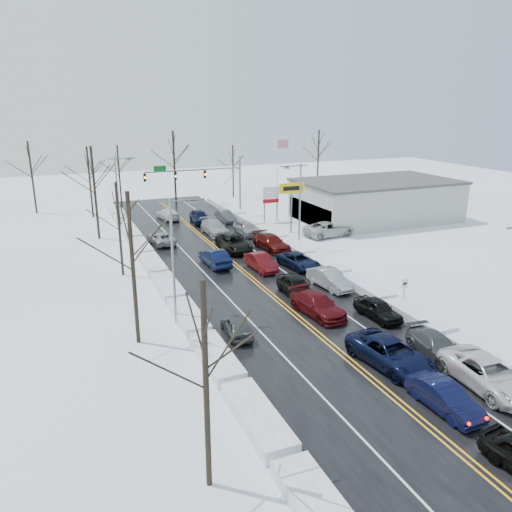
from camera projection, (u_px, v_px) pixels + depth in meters
name	position (u px, v px, depth m)	size (l,w,h in m)	color
ground	(263.00, 288.00, 42.29)	(160.00, 160.00, 0.00)	white
road_surface	(254.00, 281.00, 44.06)	(14.00, 84.00, 0.01)	black
snow_bank_left	(169.00, 293.00, 41.29)	(1.77, 72.00, 0.72)	white
snow_bank_right	(329.00, 270.00, 46.83)	(1.77, 72.00, 0.72)	white
traffic_signal_mast	(205.00, 177.00, 66.64)	(13.28, 0.39, 8.00)	slate
tires_plus_sign	(292.00, 192.00, 58.76)	(3.20, 0.34, 6.00)	slate
used_vehicles_sign	(271.00, 197.00, 64.56)	(2.20, 0.22, 4.65)	slate
speed_limit_sign	(404.00, 288.00, 37.73)	(0.55, 0.09, 2.35)	slate
flagpole	(278.00, 168.00, 72.55)	(1.87, 1.20, 10.00)	silver
dealership_building	(376.00, 200.00, 66.13)	(20.40, 12.40, 5.30)	#AAABA6
streetlight_ne	(298.00, 199.00, 52.57)	(3.20, 0.25, 9.00)	slate
streetlight_sw	(175.00, 251.00, 34.17)	(3.20, 0.25, 9.00)	slate
streetlight_nw	(119.00, 189.00, 58.89)	(3.20, 0.25, 9.00)	slate
tree_left_a	(205.00, 347.00, 18.77)	(3.60, 3.60, 9.00)	#2D231C
tree_left_b	(131.00, 240.00, 30.74)	(4.00, 4.00, 10.00)	#2D231C
tree_left_c	(118.00, 211.00, 43.77)	(3.40, 3.40, 8.50)	#2D231C
tree_left_d	(93.00, 175.00, 55.47)	(4.20, 4.20, 10.50)	#2D231C
tree_left_e	(89.00, 168.00, 66.41)	(3.80, 3.80, 9.50)	#2D231C
tree_far_a	(30.00, 163.00, 68.99)	(4.00, 4.00, 10.00)	#2D231C
tree_far_b	(118.00, 164.00, 74.45)	(3.60, 3.60, 9.00)	#2D231C
tree_far_c	(174.00, 153.00, 75.18)	(4.40, 4.40, 11.00)	#2D231C
tree_far_d	(233.00, 161.00, 80.66)	(3.40, 3.40, 8.50)	#2D231C
tree_far_e	(318.00, 149.00, 86.52)	(4.20, 4.20, 10.50)	#2D231C
queued_car_1	(443.00, 409.00, 25.63)	(1.52, 4.35, 1.43)	black
queued_car_2	(389.00, 365.00, 29.93)	(2.69, 5.84, 1.62)	black
queued_car_3	(317.00, 314.00, 37.08)	(2.17, 5.35, 1.55)	#4C0A0E
queued_car_4	(296.00, 296.00, 40.64)	(1.92, 4.76, 1.62)	black
queued_car_5	(261.00, 270.00, 46.95)	(1.59, 4.56, 1.50)	#540B11
queued_car_6	(234.00, 250.00, 53.00)	(2.72, 5.90, 1.64)	black
queued_car_7	(215.00, 234.00, 59.51)	(2.30, 5.66, 1.64)	#999BA1
queued_car_8	(200.00, 223.00, 64.92)	(2.00, 4.98, 1.70)	black
queued_car_10	(486.00, 387.00, 27.63)	(2.74, 5.95, 1.65)	silver
queued_car_11	(436.00, 357.00, 30.91)	(1.96, 4.82, 1.40)	#3C3E41
queued_car_12	(377.00, 318.00, 36.45)	(1.68, 4.19, 1.43)	black
queued_car_13	(329.00, 288.00, 42.43)	(1.66, 4.77, 1.57)	#989BA0
queued_car_14	(299.00, 268.00, 47.44)	(2.30, 4.99, 1.39)	black
queued_car_15	(271.00, 250.00, 53.31)	(2.21, 5.44, 1.58)	#460B09
queued_car_16	(246.00, 235.00, 59.30)	(1.92, 4.77, 1.62)	gray
queued_car_17	(225.00, 222.00, 65.77)	(1.51, 4.34, 1.43)	#434548
oncoming_car_0	(215.00, 266.00, 48.09)	(1.73, 4.96, 1.64)	#0B1333
oncoming_car_1	(161.00, 244.00, 55.41)	(2.21, 4.79, 1.33)	#9A9BA1
oncoming_car_2	(168.00, 219.00, 67.06)	(2.04, 5.02, 1.46)	white
oncoming_car_3	(237.00, 335.00, 33.81)	(1.57, 3.89, 1.33)	#3F4244
parked_car_0	(329.00, 236.00, 58.69)	(2.86, 6.20, 1.72)	silver
parked_car_1	(334.00, 226.00, 63.65)	(2.18, 5.37, 1.56)	#404345
parked_car_2	(306.00, 221.00, 65.99)	(1.66, 4.12, 1.40)	black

